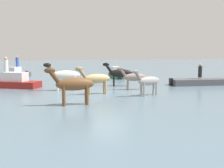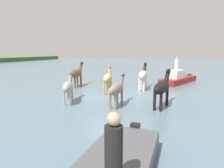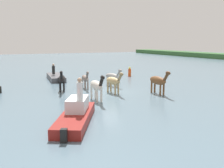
{
  "view_description": "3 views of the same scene",
  "coord_description": "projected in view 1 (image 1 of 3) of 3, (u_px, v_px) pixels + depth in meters",
  "views": [
    {
      "loc": [
        4.14,
        16.98,
        2.79
      ],
      "look_at": [
        -0.29,
        -0.08,
        0.61
      ],
      "focal_mm": 42.04,
      "sensor_mm": 36.0,
      "label": 1
    },
    {
      "loc": [
        -11.65,
        -3.36,
        2.78
      ],
      "look_at": [
        0.9,
        -0.09,
        0.65
      ],
      "focal_mm": 30.88,
      "sensor_mm": 36.0,
      "label": 2
    },
    {
      "loc": [
        19.38,
        -8.61,
        4.25
      ],
      "look_at": [
        0.35,
        0.33,
        0.69
      ],
      "focal_mm": 40.65,
      "sensor_mm": 36.0,
      "label": 3
    }
  ],
  "objects": [
    {
      "name": "ground_plane",
      "position": [
        108.0,
        93.0,
        17.68
      ],
      "size": [
        140.0,
        140.0,
        0.0
      ],
      "primitive_type": "plane",
      "color": "slate"
    },
    {
      "name": "horse_dun_straggler",
      "position": [
        120.0,
        73.0,
        21.27
      ],
      "size": [
        2.44,
        1.05,
        1.9
      ],
      "rotation": [
        0.0,
        0.0,
        -0.27
      ],
      "color": "black",
      "rests_on": "ground_plane"
    },
    {
      "name": "horse_mid_herd",
      "position": [
        73.0,
        84.0,
        13.64
      ],
      "size": [
        2.56,
        0.63,
        1.99
      ],
      "rotation": [
        0.0,
        0.0,
        0.02
      ],
      "color": "brown",
      "rests_on": "ground_plane"
    },
    {
      "name": "horse_gray_outer",
      "position": [
        96.0,
        79.0,
        17.13
      ],
      "size": [
        2.4,
        0.8,
        1.85
      ],
      "rotation": [
        0.0,
        0.0,
        0.14
      ],
      "color": "tan",
      "rests_on": "ground_plane"
    },
    {
      "name": "horse_rear_stallion",
      "position": [
        64.0,
        75.0,
        18.8
      ],
      "size": [
        2.57,
        0.65,
        2.0
      ],
      "rotation": [
        0.0,
        0.0,
        -0.03
      ],
      "color": "silver",
      "rests_on": "ground_plane"
    },
    {
      "name": "horse_dark_mare",
      "position": [
        148.0,
        81.0,
        16.59
      ],
      "size": [
        2.17,
        1.02,
        1.7
      ],
      "rotation": [
        0.0,
        0.0,
        0.32
      ],
      "color": "#9E9993",
      "rests_on": "ground_plane"
    },
    {
      "name": "horse_lead",
      "position": [
        134.0,
        77.0,
        19.23
      ],
      "size": [
        2.17,
        0.69,
        1.68
      ],
      "rotation": [
        0.0,
        0.0,
        -0.12
      ],
      "color": "gray",
      "rests_on": "ground_plane"
    },
    {
      "name": "boat_motor_center",
      "position": [
        202.0,
        83.0,
        22.12
      ],
      "size": [
        5.57,
        1.96,
        0.76
      ],
      "rotation": [
        0.0,
        0.0,
        3.05
      ],
      "color": "#4C4C51",
      "rests_on": "ground_plane"
    },
    {
      "name": "boat_skiff_near",
      "position": [
        9.0,
        83.0,
        20.58
      ],
      "size": [
        5.2,
        3.65,
        1.35
      ],
      "rotation": [
        0.0,
        0.0,
        2.66
      ],
      "color": "maroon",
      "rests_on": "ground_plane"
    },
    {
      "name": "boat_dinghy_port",
      "position": [
        17.0,
        75.0,
        28.27
      ],
      "size": [
        2.74,
        4.26,
        1.32
      ],
      "rotation": [
        0.0,
        0.0,
        1.15
      ],
      "color": "#4C4C51",
      "rests_on": "ground_plane"
    },
    {
      "name": "boat_tender_starboard",
      "position": [
        116.0,
        75.0,
        28.44
      ],
      "size": [
        1.33,
        4.09,
        1.32
      ],
      "rotation": [
        0.0,
        0.0,
        4.65
      ],
      "color": "#2D6B4C",
      "rests_on": "ground_plane"
    },
    {
      "name": "person_watcher_seated",
      "position": [
        200.0,
        71.0,
        22.21
      ],
      "size": [
        0.32,
        0.32,
        1.19
      ],
      "color": "black",
      "rests_on": "boat_motor_center"
    },
    {
      "name": "person_helmsman_aft",
      "position": [
        6.0,
        65.0,
        20.18
      ],
      "size": [
        0.32,
        0.32,
        1.19
      ],
      "color": "silver",
      "rests_on": "boat_skiff_near"
    },
    {
      "name": "person_boatman_standing",
      "position": [
        17.0,
        62.0,
        28.14
      ],
      "size": [
        0.32,
        0.32,
        1.19
      ],
      "color": "#2D51B2",
      "rests_on": "boat_dinghy_port"
    }
  ]
}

